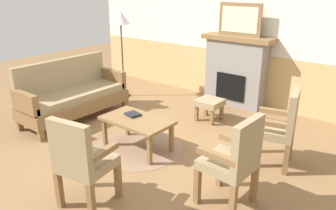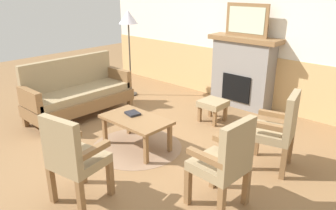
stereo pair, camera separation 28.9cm
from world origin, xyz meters
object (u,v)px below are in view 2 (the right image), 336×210
(framed_picture, at_px, (247,20))
(fireplace, at_px, (243,71))
(coffee_table, at_px, (136,122))
(armchair_by_window_left, at_px, (278,128))
(book_on_table, at_px, (133,113))
(armchair_front_left, at_px, (73,156))
(couch, at_px, (78,94))
(armchair_near_fireplace, at_px, (225,160))
(footstool, at_px, (213,105))
(floor_lamp_by_couch, at_px, (128,23))

(framed_picture, bearing_deg, fireplace, -90.00)
(coffee_table, relative_size, armchair_by_window_left, 0.98)
(book_on_table, bearing_deg, armchair_front_left, -66.04)
(armchair_front_left, bearing_deg, book_on_table, 113.96)
(couch, bearing_deg, armchair_by_window_left, 11.54)
(fireplace, bearing_deg, armchair_near_fireplace, -62.41)
(couch, bearing_deg, armchair_front_left, -33.76)
(couch, bearing_deg, footstool, 36.43)
(book_on_table, bearing_deg, framed_picture, 82.64)
(couch, height_order, armchair_front_left, same)
(armchair_by_window_left, distance_m, armchair_front_left, 2.36)
(couch, xyz_separation_m, armchair_front_left, (2.04, -1.37, 0.14))
(framed_picture, relative_size, coffee_table, 0.83)
(fireplace, relative_size, footstool, 3.25)
(armchair_by_window_left, distance_m, floor_lamp_by_couch, 3.63)
(couch, distance_m, armchair_front_left, 2.46)
(framed_picture, bearing_deg, couch, -127.38)
(framed_picture, xyz_separation_m, floor_lamp_by_couch, (-1.97, -0.97, -0.11))
(floor_lamp_by_couch, bearing_deg, book_on_table, -40.45)
(couch, height_order, book_on_table, couch)
(footstool, bearing_deg, couch, -143.57)
(armchair_near_fireplace, bearing_deg, book_on_table, 168.70)
(armchair_front_left, bearing_deg, framed_picture, 94.17)
(coffee_table, bearing_deg, couch, 175.49)
(book_on_table, height_order, footstool, book_on_table)
(coffee_table, distance_m, armchair_by_window_left, 1.84)
(framed_picture, bearing_deg, armchair_front_left, -85.83)
(footstool, bearing_deg, framed_picture, 93.29)
(couch, bearing_deg, book_on_table, -2.60)
(coffee_table, bearing_deg, footstool, 81.01)
(armchair_by_window_left, bearing_deg, couch, -168.46)
(footstool, xyz_separation_m, floor_lamp_by_couch, (-2.03, 0.00, 1.17))
(coffee_table, xyz_separation_m, armchair_front_left, (0.45, -1.24, 0.15))
(footstool, relative_size, floor_lamp_by_couch, 0.24)
(fireplace, height_order, armchair_by_window_left, fireplace)
(framed_picture, height_order, book_on_table, framed_picture)
(coffee_table, distance_m, book_on_table, 0.16)
(framed_picture, bearing_deg, armchair_by_window_left, -48.37)
(footstool, xyz_separation_m, armchair_front_left, (0.21, -2.72, 0.25))
(couch, distance_m, footstool, 2.28)
(framed_picture, relative_size, floor_lamp_by_couch, 0.48)
(framed_picture, relative_size, armchair_near_fireplace, 0.82)
(coffee_table, bearing_deg, armchair_near_fireplace, -10.15)
(framed_picture, relative_size, couch, 0.44)
(armchair_near_fireplace, bearing_deg, framed_picture, 117.59)
(footstool, bearing_deg, armchair_by_window_left, -25.85)
(book_on_table, xyz_separation_m, armchair_by_window_left, (1.78, 0.73, 0.08))
(fireplace, height_order, armchair_near_fireplace, fireplace)
(coffee_table, distance_m, armchair_near_fireplace, 1.64)
(armchair_near_fireplace, bearing_deg, fireplace, 117.59)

